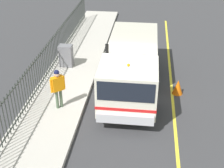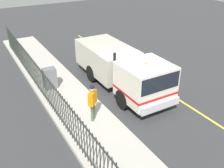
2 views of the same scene
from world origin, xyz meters
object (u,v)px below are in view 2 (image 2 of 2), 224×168
at_px(work_truck, 123,68).
at_px(traffic_cone, 154,75).
at_px(worker_standing, 92,99).
at_px(utility_cabinet, 50,78).

xyz_separation_m(work_truck, traffic_cone, (-2.11, -0.01, -0.94)).
bearing_deg(worker_standing, work_truck, -6.12).
xyz_separation_m(work_truck, utility_cabinet, (3.41, -1.83, -0.54)).
xyz_separation_m(work_truck, worker_standing, (2.75, 1.94, -0.06)).
height_order(worker_standing, utility_cabinet, worker_standing).
bearing_deg(worker_standing, utility_cabinet, 58.52).
relative_size(worker_standing, utility_cabinet, 1.51).
height_order(work_truck, worker_standing, work_truck).
bearing_deg(utility_cabinet, traffic_cone, 161.76).
distance_m(work_truck, traffic_cone, 2.31).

